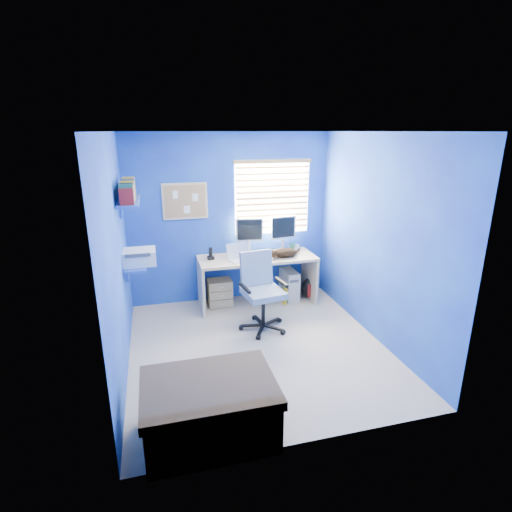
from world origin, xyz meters
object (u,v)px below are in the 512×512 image
object	(u,v)px
cat	(285,253)
tower_pc	(289,284)
laptop	(241,253)
office_chair	(262,301)
desk	(257,280)

from	to	relation	value
cat	tower_pc	distance (m)	0.63
laptop	cat	distance (m)	0.66
office_chair	desk	bearing A→B (deg)	79.52
cat	tower_pc	bearing A→B (deg)	33.85
tower_pc	office_chair	bearing A→B (deg)	-130.58
desk	laptop	world-z (taller)	laptop
laptop	tower_pc	xyz separation A→B (m)	(0.81, 0.18, -0.62)
cat	tower_pc	world-z (taller)	cat
laptop	office_chair	bearing A→B (deg)	-93.37
laptop	office_chair	world-z (taller)	office_chair
desk	cat	world-z (taller)	cat
laptop	cat	world-z (taller)	laptop
desk	laptop	distance (m)	0.56
cat	office_chair	size ratio (longest dim) A/B	0.37
desk	tower_pc	bearing A→B (deg)	8.37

